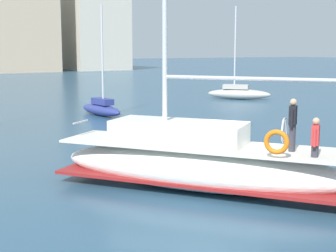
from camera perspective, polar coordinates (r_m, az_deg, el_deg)
ground_plane at (r=15.86m, az=6.79°, el=-7.64°), size 400.00×400.00×0.00m
main_sailboat at (r=15.99m, az=3.36°, el=-4.09°), size 7.72×9.10×13.24m
moored_sloop_near at (r=34.09m, az=-7.69°, el=2.10°), size 1.66×4.88×7.37m
moored_cutter_left at (r=45.21m, az=8.09°, el=3.82°), size 4.82×5.09×8.21m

